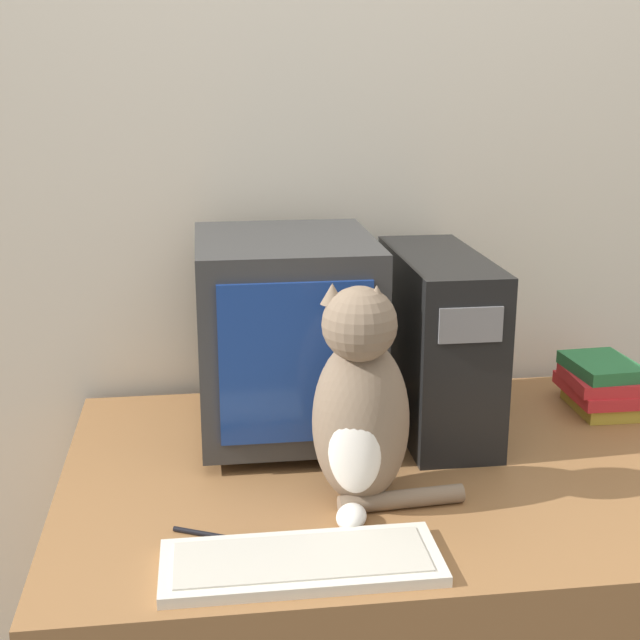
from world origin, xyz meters
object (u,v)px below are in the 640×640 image
computer_tower (437,342)px  cat (361,408)px  keyboard (301,562)px  pen (209,535)px  book_stack (602,385)px  crt_monitor (286,334)px

computer_tower → cat: 0.41m
keyboard → pen: size_ratio=3.59×
keyboard → cat: bearing=57.5°
book_stack → pen: book_stack is taller
computer_tower → keyboard: 0.67m
crt_monitor → book_stack: size_ratio=2.04×
book_stack → pen: 1.01m
crt_monitor → cat: 0.35m
cat → book_stack: cat is taller
computer_tower → crt_monitor: bearing=-180.0°
cat → pen: cat is taller
crt_monitor → computer_tower: size_ratio=0.93×
computer_tower → keyboard: bearing=-123.4°
pen → book_stack: bearing=27.2°
computer_tower → book_stack: bearing=5.0°
crt_monitor → pen: (-0.17, -0.43, -0.22)m
crt_monitor → book_stack: 0.75m
computer_tower → pen: computer_tower is taller
computer_tower → cat: cat is taller
keyboard → book_stack: 0.95m
crt_monitor → keyboard: size_ratio=0.96×
computer_tower → pen: size_ratio=3.73×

